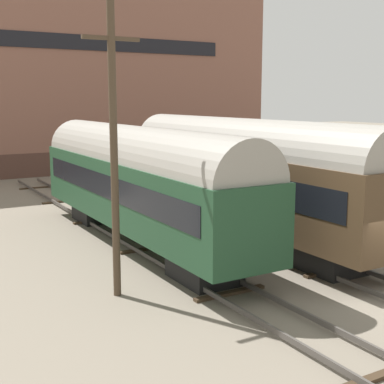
% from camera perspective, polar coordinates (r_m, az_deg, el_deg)
% --- Properties ---
extents(track_left, '(2.60, 60.00, 0.26)m').
position_cam_1_polar(track_left, '(15.22, 10.61, -13.68)').
color(track_left, '#4C4742').
rests_on(track_left, ground).
extents(train_car_brown, '(3.02, 16.45, 5.37)m').
position_cam_1_polar(train_car_brown, '(23.72, 5.51, 2.25)').
color(train_car_brown, black).
rests_on(train_car_brown, ground).
extents(train_car_green, '(2.99, 16.50, 5.08)m').
position_cam_1_polar(train_car_green, '(22.68, -5.76, 1.47)').
color(train_car_green, black).
rests_on(train_car_green, ground).
extents(utility_pole, '(1.80, 0.24, 9.03)m').
position_cam_1_polar(utility_pole, '(16.52, -8.34, 4.56)').
color(utility_pole, '#473828').
rests_on(utility_pole, ground).
extents(warehouse_building, '(36.51, 12.24, 19.46)m').
position_cam_1_polar(warehouse_building, '(51.25, -13.91, 13.56)').
color(warehouse_building, '#4F342A').
rests_on(warehouse_building, ground).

